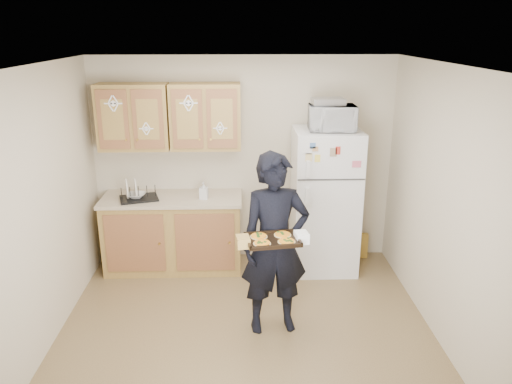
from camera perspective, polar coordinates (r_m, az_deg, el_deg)
floor at (r=4.95m, az=-1.15°, el=-16.08°), size 3.60×3.60×0.00m
ceiling at (r=4.09m, az=-1.38°, el=14.18°), size 3.60×3.60×0.00m
wall_back at (r=6.08m, az=-1.43°, el=3.59°), size 3.60×0.04×2.50m
wall_front at (r=2.76m, az=-0.85°, el=-15.75°), size 3.60×0.04×2.50m
wall_left at (r=4.71m, az=-23.74°, el=-2.45°), size 0.04×3.60×2.50m
wall_right at (r=4.73m, az=21.10°, el=-2.01°), size 0.04×3.60×2.50m
refrigerator at (r=5.93m, az=7.85°, el=-1.02°), size 0.75×0.70×1.70m
base_cabinet at (r=6.10m, az=-9.39°, el=-4.76°), size 1.60×0.60×0.86m
countertop at (r=5.94m, az=-9.61°, el=-0.77°), size 1.64×0.64×0.04m
upper_cab_left at (r=5.91m, az=-13.81°, el=8.34°), size 0.80×0.33×0.75m
upper_cab_right at (r=5.79m, az=-5.77°, el=8.58°), size 0.80×0.33×0.75m
cereal_box at (r=6.50m, az=11.75°, el=-6.01°), size 0.20×0.07×0.32m
person at (r=4.65m, az=2.19°, el=-6.04°), size 0.69×0.51×1.75m
baking_tray at (r=4.31m, az=1.90°, el=-5.55°), size 0.50×0.40×0.04m
pizza_front_left at (r=4.22m, az=0.70°, el=-5.86°), size 0.15×0.15×0.02m
pizza_front_right at (r=4.26m, az=3.52°, el=-5.64°), size 0.15×0.15×0.02m
pizza_back_left at (r=4.35m, az=0.32°, el=-5.05°), size 0.15×0.15×0.02m
pizza_back_right at (r=4.39m, az=3.05°, el=-4.85°), size 0.15×0.15×0.02m
microwave at (r=5.64m, az=8.68°, el=8.36°), size 0.52×0.36×0.28m
foil_pan at (r=5.63m, az=8.23°, el=10.21°), size 0.36×0.26×0.08m
dish_rack at (r=5.91m, az=-13.28°, el=-0.03°), size 0.50×0.43×0.17m
bowl at (r=5.93m, az=-13.52°, el=-0.38°), size 0.22×0.22×0.05m
soap_bottle at (r=5.80m, az=-6.00°, el=0.18°), size 0.10×0.11×0.20m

